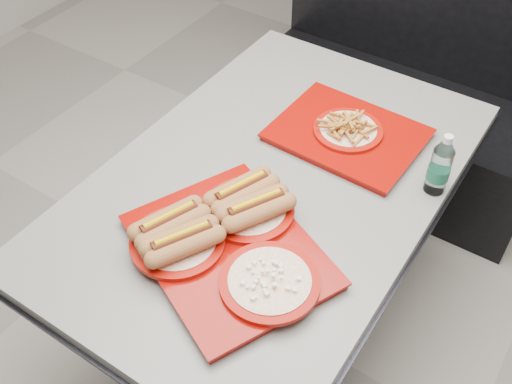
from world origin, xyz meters
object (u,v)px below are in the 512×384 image
Objects in this scene: booth_bench at (403,91)px; tray_far at (348,132)px; water_bottle at (440,167)px; tray_near at (226,239)px; diner_table at (271,216)px.

booth_bench reaches higher than tray_far.
water_bottle is (0.41, -0.88, 0.43)m from booth_bench.
booth_bench is 1.06m from water_bottle.
tray_far is at bearing 84.48° from tray_near.
water_bottle is at bearing -12.15° from tray_far.
water_bottle is (0.37, 0.50, 0.04)m from tray_near.
tray_near is (0.04, -0.29, 0.21)m from diner_table.
tray_near is 0.62m from water_bottle.
tray_near reaches higher than tray_far.
tray_near is at bearing -95.52° from tray_far.
diner_table is at bearing 98.60° from tray_near.
diner_table is 3.13× the size of tray_far.
diner_table is 2.28× the size of tray_near.
water_bottle is at bearing -65.01° from booth_bench.
booth_bench is at bearing 91.82° from tray_near.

